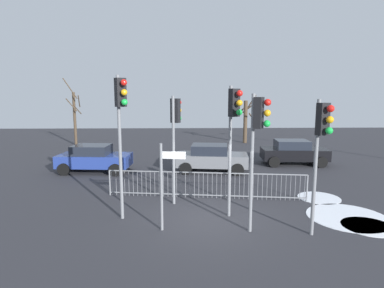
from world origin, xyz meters
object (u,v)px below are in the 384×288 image
(traffic_light_mid_right, at_px, (121,115))
(car_grey_mid, at_px, (211,157))
(traffic_light_mid_left, at_px, (257,132))
(bare_tree_centre, at_px, (75,116))
(car_black_near, at_px, (293,152))
(traffic_light_rear_right, at_px, (321,138))
(direction_sign_post, at_px, (164,182))
(traffic_light_rear_left, at_px, (233,122))
(bare_tree_left, at_px, (246,120))
(car_blue_far, at_px, (94,158))
(traffic_light_foreground_left, at_px, (175,125))

(traffic_light_mid_right, height_order, car_grey_mid, traffic_light_mid_right)
(traffic_light_mid_left, bearing_deg, car_grey_mid, -145.05)
(traffic_light_mid_right, relative_size, bare_tree_centre, 0.87)
(traffic_light_mid_right, distance_m, car_black_near, 12.31)
(traffic_light_rear_right, distance_m, direction_sign_post, 4.73)
(traffic_light_mid_left, relative_size, traffic_light_rear_left, 0.94)
(traffic_light_rear_left, height_order, bare_tree_left, traffic_light_rear_left)
(bare_tree_left, bearing_deg, traffic_light_rear_left, -102.58)
(traffic_light_rear_right, bearing_deg, car_black_near, -128.07)
(traffic_light_mid_right, bearing_deg, car_black_near, -172.77)
(traffic_light_rear_left, relative_size, car_blue_far, 1.13)
(car_blue_far, xyz_separation_m, bare_tree_left, (10.30, 10.48, 1.25))
(traffic_light_mid_left, height_order, bare_tree_centre, bare_tree_centre)
(traffic_light_mid_left, xyz_separation_m, direction_sign_post, (-2.75, 0.24, -1.53))
(car_grey_mid, xyz_separation_m, bare_tree_centre, (-10.47, 9.59, 1.64))
(traffic_light_mid_left, height_order, traffic_light_mid_right, traffic_light_mid_right)
(traffic_light_mid_left, bearing_deg, car_blue_far, -108.21)
(traffic_light_mid_right, distance_m, car_blue_far, 7.87)
(car_blue_far, height_order, bare_tree_centre, bare_tree_centre)
(traffic_light_rear_left, distance_m, traffic_light_mid_right, 3.64)
(traffic_light_mid_left, height_order, car_grey_mid, traffic_light_mid_left)
(traffic_light_foreground_left, xyz_separation_m, traffic_light_rear_left, (1.93, -1.56, 0.24))
(car_grey_mid, height_order, car_black_near, same)
(car_blue_far, bearing_deg, direction_sign_post, -57.12)
(traffic_light_mid_right, distance_m, bare_tree_centre, 17.81)
(traffic_light_rear_right, relative_size, car_grey_mid, 1.01)
(car_grey_mid, bearing_deg, traffic_light_mid_right, -110.26)
(car_black_near, bearing_deg, traffic_light_rear_left, -117.11)
(traffic_light_mid_left, xyz_separation_m, car_blue_far, (-6.97, 7.95, -2.29))
(traffic_light_mid_left, bearing_deg, traffic_light_foreground_left, -108.30)
(traffic_light_rear_right, height_order, bare_tree_centre, bare_tree_centre)
(bare_tree_centre, bearing_deg, car_grey_mid, -42.50)
(car_grey_mid, bearing_deg, traffic_light_rear_left, -81.89)
(traffic_light_mid_right, bearing_deg, car_blue_far, -104.48)
(traffic_light_mid_right, xyz_separation_m, bare_tree_left, (7.46, 17.31, -1.46))
(car_black_near, distance_m, bare_tree_centre, 17.55)
(bare_tree_centre, bearing_deg, bare_tree_left, 3.76)
(car_grey_mid, bearing_deg, direction_sign_post, -98.38)
(traffic_light_rear_right, bearing_deg, traffic_light_mid_left, -34.22)
(traffic_light_rear_left, height_order, car_black_near, traffic_light_rear_left)
(traffic_light_mid_left, distance_m, traffic_light_mid_right, 4.31)
(direction_sign_post, relative_size, bare_tree_centre, 0.49)
(bare_tree_centre, bearing_deg, traffic_light_mid_right, -67.01)
(traffic_light_mid_left, bearing_deg, bare_tree_left, -159.68)
(traffic_light_mid_right, bearing_deg, traffic_light_rear_right, 128.80)
(traffic_light_foreground_left, bearing_deg, car_blue_far, 161.15)
(traffic_light_rear_right, relative_size, direction_sign_post, 1.48)
(traffic_light_mid_left, distance_m, traffic_light_rear_right, 1.76)
(traffic_light_rear_left, relative_size, car_black_near, 1.13)
(traffic_light_foreground_left, distance_m, car_blue_far, 7.22)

